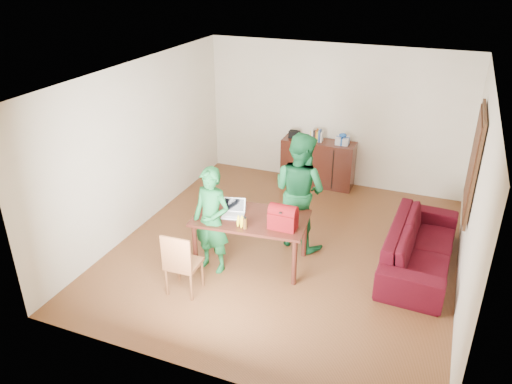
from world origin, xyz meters
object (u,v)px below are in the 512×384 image
at_px(person_far, 300,191).
at_px(bottle, 245,223).
at_px(red_bag, 283,219).
at_px(table, 251,223).
at_px(person_near, 212,220).
at_px(laptop, 233,214).
at_px(sofa, 420,246).
at_px(chair, 184,274).

bearing_deg(person_far, bottle, 90.12).
bearing_deg(red_bag, bottle, -156.48).
relative_size(table, person_near, 1.08).
xyz_separation_m(person_near, laptop, (0.20, 0.27, 0.01)).
distance_m(bottle, red_bag, 0.52).
xyz_separation_m(table, person_far, (0.48, 0.77, 0.25)).
relative_size(table, person_far, 0.93).
distance_m(laptop, red_bag, 0.78).
bearing_deg(person_far, table, 79.64).
distance_m(red_bag, sofa, 2.10).
height_order(person_far, bottle, person_far).
xyz_separation_m(laptop, bottle, (0.30, -0.26, 0.05)).
bearing_deg(sofa, bottle, 119.27).
height_order(bottle, sofa, bottle).
distance_m(person_near, bottle, 0.50).
distance_m(chair, laptop, 1.11).
bearing_deg(laptop, table, 2.47).
bearing_deg(table, laptop, -169.56).
relative_size(bottle, red_bag, 0.47).
distance_m(table, sofa, 2.48).
height_order(person_near, red_bag, person_near).
distance_m(laptop, sofa, 2.75).
xyz_separation_m(person_near, person_far, (0.93, 1.12, 0.13)).
relative_size(bottle, sofa, 0.08).
bearing_deg(person_near, chair, -92.90).
bearing_deg(chair, bottle, 44.63).
height_order(chair, laptop, laptop).
distance_m(table, person_far, 0.95).
xyz_separation_m(table, laptop, (-0.25, -0.07, 0.14)).
bearing_deg(person_far, chair, 80.79).
bearing_deg(red_bag, table, 167.02).
bearing_deg(bottle, red_bag, 22.90).
height_order(laptop, red_bag, red_bag).
relative_size(chair, red_bag, 2.45).
height_order(chair, bottle, bottle).
distance_m(chair, red_bag, 1.52).
bearing_deg(chair, laptop, 68.31).
xyz_separation_m(person_near, bottle, (0.50, 0.02, 0.06)).
distance_m(person_far, bottle, 1.19).
height_order(chair, sofa, chair).
xyz_separation_m(laptop, sofa, (2.56, 0.89, -0.47)).
relative_size(person_near, laptop, 4.42).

